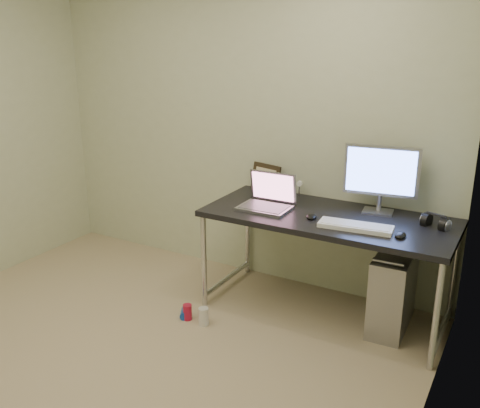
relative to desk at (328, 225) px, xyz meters
name	(u,v)px	position (x,y,z in m)	size (l,w,h in m)	color
floor	(97,376)	(-0.90, -1.38, -0.68)	(3.50, 3.50, 0.00)	tan
wall_back	(241,124)	(-0.90, 0.37, 0.57)	(3.50, 0.02, 2.50)	beige
wall_right	(423,231)	(0.85, -1.38, 0.57)	(0.02, 3.50, 2.50)	beige
desk	(328,225)	(0.00, 0.00, 0.00)	(1.70, 0.75, 0.75)	black
tower_computer	(393,290)	(0.47, 0.04, -0.40)	(0.25, 0.53, 0.58)	#A8A9AD
cable_a	(397,258)	(0.42, 0.32, -0.28)	(0.01, 0.01, 0.70)	black
cable_b	(409,264)	(0.51, 0.30, -0.30)	(0.01, 0.01, 0.72)	black
can_red	(187,312)	(-0.80, -0.57, -0.62)	(0.06, 0.06, 0.11)	#B61538
can_white	(203,316)	(-0.67, -0.57, -0.61)	(0.07, 0.07, 0.13)	silver
can_blue	(185,313)	(-0.84, -0.55, -0.65)	(0.06, 0.06, 0.11)	#1548B6
laptop	(268,200)	(-0.44, -0.05, 0.13)	(0.36, 0.30, 0.25)	#A09FA6
monitor	(381,174)	(0.28, 0.22, 0.35)	(0.50, 0.17, 0.47)	#A09FA6
keyboard	(355,226)	(0.24, -0.16, 0.09)	(0.47, 0.15, 0.03)	white
mouse_right	(401,234)	(0.53, -0.17, 0.09)	(0.07, 0.11, 0.04)	black
mouse_left	(311,215)	(-0.08, -0.11, 0.09)	(0.07, 0.11, 0.04)	black
headphones	(435,223)	(0.68, 0.12, 0.10)	(0.19, 0.11, 0.11)	black
picture_frame	(266,178)	(-0.64, 0.32, 0.18)	(0.27, 0.03, 0.21)	black
webcam	(299,185)	(-0.35, 0.31, 0.16)	(0.04, 0.04, 0.12)	silver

